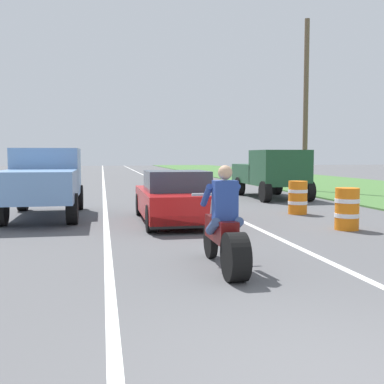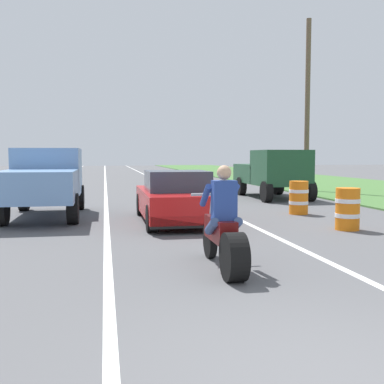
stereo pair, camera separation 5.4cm
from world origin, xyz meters
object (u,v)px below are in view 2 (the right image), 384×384
object	(u,v)px
construction_barrel_mid	(299,197)
construction_barrel_nearest	(348,209)
motorcycle_with_rider	(224,233)
pickup_truck_right_shoulder_dark_green	(273,171)
pickup_truck_left_lane_light_blue	(45,179)
sports_car_red	(176,199)

from	to	relation	value
construction_barrel_mid	construction_barrel_nearest	bearing A→B (deg)	-91.54
motorcycle_with_rider	construction_barrel_mid	world-z (taller)	motorcycle_with_rider
motorcycle_with_rider	construction_barrel_nearest	distance (m)	5.13
pickup_truck_right_shoulder_dark_green	construction_barrel_nearest	distance (m)	8.50
pickup_truck_right_shoulder_dark_green	construction_barrel_nearest	xyz separation A→B (m)	(-1.20, -8.39, -0.60)
motorcycle_with_rider	pickup_truck_right_shoulder_dark_green	xyz separation A→B (m)	(5.09, 11.74, 0.51)
construction_barrel_nearest	construction_barrel_mid	xyz separation A→B (m)	(0.08, 3.06, 0.00)
pickup_truck_left_lane_light_blue	construction_barrel_nearest	xyz separation A→B (m)	(7.35, -3.79, -0.60)
motorcycle_with_rider	pickup_truck_right_shoulder_dark_green	bearing A→B (deg)	66.58
construction_barrel_nearest	pickup_truck_right_shoulder_dark_green	bearing A→B (deg)	81.83
pickup_truck_left_lane_light_blue	construction_barrel_mid	size ratio (longest dim) A/B	4.80
motorcycle_with_rider	construction_barrel_mid	distance (m)	7.55
motorcycle_with_rider	construction_barrel_nearest	world-z (taller)	motorcycle_with_rider
sports_car_red	pickup_truck_left_lane_light_blue	size ratio (longest dim) A/B	0.90
pickup_truck_left_lane_light_blue	construction_barrel_mid	distance (m)	7.49
sports_car_red	pickup_truck_right_shoulder_dark_green	bearing A→B (deg)	51.77
pickup_truck_right_shoulder_dark_green	construction_barrel_mid	xyz separation A→B (m)	(-1.12, -5.32, -0.60)
sports_car_red	construction_barrel_nearest	size ratio (longest dim) A/B	4.30
pickup_truck_left_lane_light_blue	pickup_truck_right_shoulder_dark_green	distance (m)	9.71
motorcycle_with_rider	pickup_truck_right_shoulder_dark_green	size ratio (longest dim) A/B	0.46
sports_car_red	pickup_truck_left_lane_light_blue	bearing A→B (deg)	153.62
construction_barrel_mid	motorcycle_with_rider	bearing A→B (deg)	-121.70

